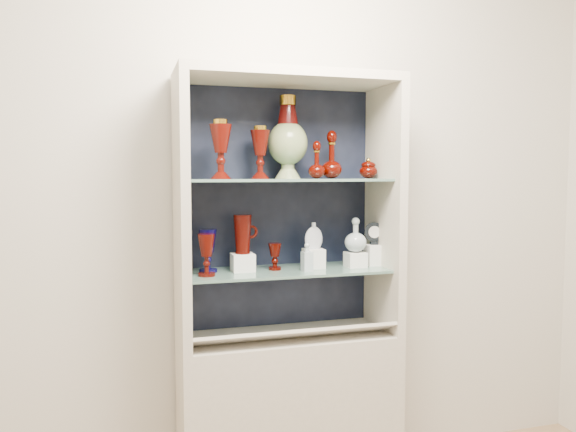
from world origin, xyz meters
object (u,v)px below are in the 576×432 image
object	(u,v)px
enamel_urn	(288,137)
cobalt_goblet	(208,251)
ruby_goblet_tall	(206,255)
ruby_goblet_small	(275,257)
flat_flask	(314,235)
ruby_decanter_a	(332,152)
ruby_pitcher	(243,234)
pedestal_lamp_left	(221,149)
clear_round_decanter	(356,236)
clear_square_bottle	(307,257)
cameo_medallion	(374,233)
pedestal_lamp_right	(260,152)
ruby_decanter_b	(317,159)
lidded_bowl	(368,168)

from	to	relation	value
enamel_urn	cobalt_goblet	distance (m)	0.64
ruby_goblet_tall	ruby_goblet_small	distance (m)	0.33
flat_flask	ruby_decanter_a	bearing A→B (deg)	-1.83
ruby_decanter_a	ruby_pitcher	size ratio (longest dim) A/B	1.42
pedestal_lamp_left	clear_round_decanter	xyz separation A→B (m)	(0.65, 0.04, -0.40)
ruby_decanter_a	clear_square_bottle	world-z (taller)	ruby_decanter_a
cameo_medallion	ruby_goblet_tall	bearing A→B (deg)	-164.11
ruby_goblet_small	cameo_medallion	size ratio (longest dim) A/B	1.09
pedestal_lamp_right	ruby_decanter_a	distance (m)	0.35
enamel_urn	ruby_goblet_small	distance (m)	0.56
pedestal_lamp_left	ruby_goblet_tall	xyz separation A→B (m)	(-0.07, -0.00, -0.46)
pedestal_lamp_left	ruby_pitcher	world-z (taller)	pedestal_lamp_left
ruby_goblet_small	clear_square_bottle	distance (m)	0.15
ruby_decanter_b	ruby_goblet_small	world-z (taller)	ruby_decanter_b
ruby_pitcher	clear_square_bottle	xyz separation A→B (m)	(0.28, -0.08, -0.10)
pedestal_lamp_left	flat_flask	xyz separation A→B (m)	(0.45, 0.07, -0.39)
ruby_goblet_small	ruby_goblet_tall	bearing A→B (deg)	-168.53
lidded_bowl	cameo_medallion	xyz separation A→B (m)	(0.03, -0.01, -0.31)
cameo_medallion	pedestal_lamp_right	bearing A→B (deg)	-170.36
cobalt_goblet	ruby_goblet_small	distance (m)	0.31
ruby_decanter_b	ruby_goblet_small	distance (m)	0.49
ruby_goblet_tall	clear_round_decanter	world-z (taller)	clear_round_decanter
ruby_decanter_a	flat_flask	world-z (taller)	ruby_decanter_a
clear_round_decanter	ruby_pitcher	bearing A→B (deg)	176.45
enamel_urn	clear_square_bottle	distance (m)	0.56
ruby_goblet_small	clear_square_bottle	xyz separation A→B (m)	(0.13, -0.07, 0.00)
ruby_pitcher	clear_round_decanter	xyz separation A→B (m)	(0.54, -0.03, -0.02)
pedestal_lamp_right	clear_round_decanter	size ratio (longest dim) A/B	1.52
pedestal_lamp_left	clear_round_decanter	distance (m)	0.76
ruby_decanter_a	ruby_goblet_tall	size ratio (longest dim) A/B	1.37
pedestal_lamp_right	enamel_urn	size ratio (longest dim) A/B	0.62
clear_round_decanter	enamel_urn	bearing A→B (deg)	167.87
cobalt_goblet	cameo_medallion	size ratio (longest dim) A/B	1.71
ruby_goblet_small	clear_square_bottle	world-z (taller)	clear_square_bottle
pedestal_lamp_right	ruby_decanter_b	world-z (taller)	pedestal_lamp_right
ruby_pitcher	clear_round_decanter	world-z (taller)	ruby_pitcher
ruby_goblet_tall	ruby_pitcher	world-z (taller)	ruby_pitcher
lidded_bowl	ruby_goblet_tall	world-z (taller)	lidded_bowl
pedestal_lamp_left	cameo_medallion	xyz separation A→B (m)	(0.75, 0.06, -0.39)
cobalt_goblet	ruby_decanter_b	bearing A→B (deg)	-5.96
ruby_decanter_b	flat_flask	bearing A→B (deg)	102.00
lidded_bowl	clear_round_decanter	size ratio (longest dim) A/B	0.63
ruby_goblet_small	cameo_medallion	xyz separation A→B (m)	(0.50, -0.01, 0.09)
ruby_goblet_small	pedestal_lamp_right	bearing A→B (deg)	167.28
pedestal_lamp_left	lidded_bowl	size ratio (longest dim) A/B	2.58
pedestal_lamp_left	clear_round_decanter	world-z (taller)	pedestal_lamp_left
ruby_goblet_tall	flat_flask	xyz separation A→B (m)	(0.51, 0.07, 0.06)
ruby_goblet_tall	cameo_medallion	xyz separation A→B (m)	(0.82, 0.06, 0.06)
enamel_urn	pedestal_lamp_left	bearing A→B (deg)	-162.18
ruby_decanter_a	cameo_medallion	xyz separation A→B (m)	(0.21, -0.02, -0.39)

